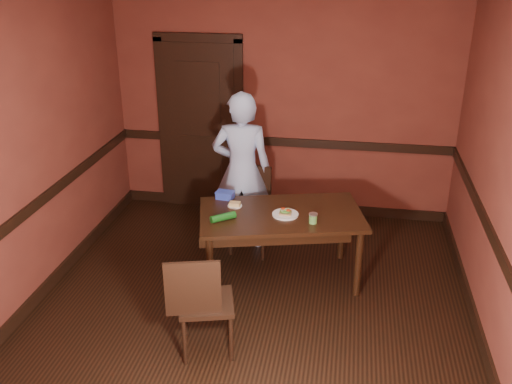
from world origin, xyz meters
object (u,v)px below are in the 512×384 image
(sauce_jar, at_px, (313,218))
(cheese_saucer, at_px, (235,205))
(person, at_px, (242,171))
(sandwich_plate, at_px, (285,213))
(dining_table, at_px, (280,246))
(food_tub, at_px, (225,195))
(chair_far, at_px, (252,211))
(chair_near, at_px, (206,301))

(sauce_jar, distance_m, cheese_saucer, 0.82)
(person, relative_size, sandwich_plate, 6.93)
(dining_table, bearing_deg, sauce_jar, -41.68)
(food_tub, bearing_deg, sauce_jar, -16.87)
(sauce_jar, bearing_deg, cheese_saucer, 163.28)
(sandwich_plate, bearing_deg, person, 128.14)
(cheese_saucer, bearing_deg, food_tub, 128.34)
(dining_table, xyz_separation_m, cheese_saucer, (-0.47, 0.07, 0.38))
(chair_far, bearing_deg, sandwich_plate, -43.68)
(person, xyz_separation_m, sandwich_plate, (0.56, -0.71, -0.12))
(dining_table, distance_m, person, 0.97)
(dining_table, height_order, person, person)
(chair_near, distance_m, food_tub, 1.45)
(person, bearing_deg, cheese_saucer, 89.32)
(sauce_jar, xyz_separation_m, cheese_saucer, (-0.78, 0.23, -0.03))
(chair_near, xyz_separation_m, cheese_saucer, (-0.02, 1.24, 0.28))
(dining_table, xyz_separation_m, person, (-0.51, 0.66, 0.50))
(chair_far, bearing_deg, sauce_jar, -35.03)
(chair_near, height_order, person, person)
(sandwich_plate, distance_m, sauce_jar, 0.30)
(dining_table, bearing_deg, chair_near, -125.28)
(dining_table, relative_size, food_tub, 8.04)
(chair_far, xyz_separation_m, cheese_saucer, (-0.09, -0.46, 0.28))
(sandwich_plate, relative_size, food_tub, 1.30)
(chair_far, relative_size, cheese_saucer, 6.48)
(sandwich_plate, relative_size, cheese_saucer, 1.76)
(chair_far, height_order, cheese_saucer, chair_far)
(chair_far, distance_m, person, 0.45)
(cheese_saucer, height_order, food_tub, food_tub)
(cheese_saucer, bearing_deg, chair_far, 78.67)
(dining_table, height_order, food_tub, food_tub)
(chair_near, relative_size, food_tub, 4.77)
(food_tub, bearing_deg, dining_table, -14.91)
(chair_near, xyz_separation_m, sauce_jar, (0.76, 1.00, 0.31))
(dining_table, distance_m, chair_far, 0.66)
(sauce_jar, bearing_deg, sandwich_plate, 155.89)
(cheese_saucer, xyz_separation_m, food_tub, (-0.13, 0.17, 0.02))
(person, distance_m, food_tub, 0.44)
(food_tub, bearing_deg, chair_near, -76.87)
(sauce_jar, height_order, food_tub, sauce_jar)
(dining_table, relative_size, person, 0.89)
(chair_near, xyz_separation_m, person, (-0.06, 1.83, 0.40))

